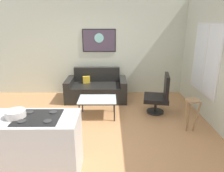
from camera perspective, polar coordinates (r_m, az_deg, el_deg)
name	(u,v)px	position (r m, az deg, el deg)	size (l,w,h in m)	color
ground	(91,133)	(4.38, -5.89, -12.71)	(6.40, 6.40, 0.04)	tan
back_wall	(97,48)	(6.24, -4.27, 10.47)	(6.40, 0.05, 2.80)	beige
right_wall	(221,62)	(4.68, 27.96, 5.97)	(0.05, 6.40, 2.80)	beige
couch	(96,89)	(5.92, -4.34, -0.94)	(1.70, 0.89, 0.87)	black
coffee_table	(97,100)	(4.83, -4.06, -3.98)	(0.87, 0.60, 0.44)	silver
armchair	(160,95)	(5.11, 13.11, -2.49)	(0.68, 0.70, 0.98)	black
bar_stool	(191,108)	(4.48, 21.16, -5.59)	(0.33, 0.32, 0.69)	#9F7850
kitchen_counter	(21,146)	(3.37, -23.99, -14.94)	(1.70, 0.65, 0.94)	silver
mixing_bowl	(16,114)	(3.15, -25.15, -7.07)	(0.27, 0.27, 0.11)	silver
wall_painting	(99,40)	(6.17, -3.60, 12.48)	(0.98, 0.03, 0.66)	black
window	(205,59)	(5.20, 24.47, 6.79)	(0.03, 1.32, 1.60)	silver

